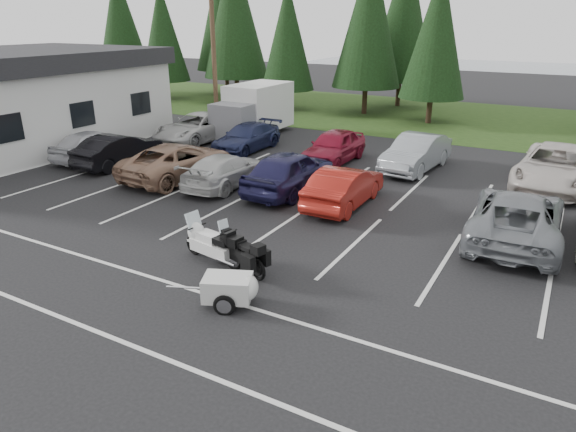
% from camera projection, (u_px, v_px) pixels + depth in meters
% --- Properties ---
extents(ground, '(120.00, 120.00, 0.00)m').
position_uv_depth(ground, '(246.00, 237.00, 16.21)').
color(ground, black).
rests_on(ground, ground).
extents(grass_strip, '(80.00, 16.00, 0.01)m').
position_uv_depth(grass_strip, '(437.00, 117.00, 35.74)').
color(grass_strip, '#1B3511').
rests_on(grass_strip, ground).
extents(lake_water, '(70.00, 50.00, 0.02)m').
position_uv_depth(lake_water, '(539.00, 78.00, 59.14)').
color(lake_water, slate).
rests_on(lake_water, ground).
extents(building, '(10.60, 15.60, 4.90)m').
position_uv_depth(building, '(0.00, 100.00, 26.78)').
color(building, silver).
rests_on(building, ground).
extents(utility_pole, '(1.60, 0.26, 9.00)m').
position_uv_depth(utility_pole, '(214.00, 52.00, 28.84)').
color(utility_pole, '#473321').
rests_on(utility_pole, ground).
extents(box_truck, '(2.40, 5.60, 2.90)m').
position_uv_depth(box_truck, '(250.00, 111.00, 29.50)').
color(box_truck, silver).
rests_on(box_truck, ground).
extents(stall_markings, '(32.00, 16.00, 0.01)m').
position_uv_depth(stall_markings, '(278.00, 217.00, 17.83)').
color(stall_markings, silver).
rests_on(stall_markings, ground).
extents(conifer_0, '(4.58, 4.58, 10.66)m').
position_uv_depth(conifer_0, '(120.00, 21.00, 45.03)').
color(conifer_0, '#332316').
rests_on(conifer_0, ground).
extents(conifer_1, '(3.96, 3.96, 9.22)m').
position_uv_depth(conifer_1, '(163.00, 32.00, 41.54)').
color(conifer_1, '#332316').
rests_on(conifer_1, ground).
extents(conifer_2, '(5.10, 5.10, 11.89)m').
position_uv_depth(conifer_2, '(234.00, 11.00, 39.55)').
color(conifer_2, '#332316').
rests_on(conifer_2, ground).
extents(conifer_3, '(3.87, 3.87, 9.02)m').
position_uv_depth(conifer_3, '(288.00, 36.00, 36.51)').
color(conifer_3, '#332316').
rests_on(conifer_3, ground).
extents(conifer_4, '(4.80, 4.80, 11.17)m').
position_uv_depth(conifer_4, '(369.00, 17.00, 34.77)').
color(conifer_4, '#332316').
rests_on(conifer_4, ground).
extents(conifer_5, '(4.14, 4.14, 9.63)m').
position_uv_depth(conifer_5, '(437.00, 32.00, 31.75)').
color(conifer_5, '#332316').
rests_on(conifer_5, ground).
extents(conifer_back_a, '(5.28, 5.28, 12.30)m').
position_uv_depth(conifer_back_a, '(224.00, 9.00, 44.70)').
color(conifer_back_a, '#332316').
rests_on(conifer_back_a, ground).
extents(conifer_back_b, '(4.97, 4.97, 11.58)m').
position_uv_depth(conifer_back_b, '(404.00, 14.00, 37.97)').
color(conifer_back_b, '#332316').
rests_on(conifer_back_b, ground).
extents(car_near_0, '(2.17, 4.50, 1.48)m').
position_uv_depth(car_near_0, '(92.00, 144.00, 24.87)').
color(car_near_0, silver).
rests_on(car_near_0, ground).
extents(car_near_1, '(1.60, 4.48, 1.47)m').
position_uv_depth(car_near_1, '(119.00, 150.00, 23.83)').
color(car_near_1, black).
rests_on(car_near_1, ground).
extents(car_near_2, '(2.77, 5.54, 1.51)m').
position_uv_depth(car_near_2, '(178.00, 161.00, 21.93)').
color(car_near_2, '#906C54').
rests_on(car_near_2, ground).
extents(car_near_3, '(2.04, 4.63, 1.32)m').
position_uv_depth(car_near_3, '(226.00, 170.00, 20.93)').
color(car_near_3, '#BCBCB9').
rests_on(car_near_3, ground).
extents(car_near_4, '(2.05, 4.95, 1.68)m').
position_uv_depth(car_near_4, '(290.00, 171.00, 20.15)').
color(car_near_4, '#1B1A41').
rests_on(car_near_4, ground).
extents(car_near_5, '(1.58, 4.41, 1.45)m').
position_uv_depth(car_near_5, '(344.00, 187.00, 18.68)').
color(car_near_5, maroon).
rests_on(car_near_5, ground).
extents(car_near_6, '(2.85, 5.72, 1.56)m').
position_uv_depth(car_near_6, '(517.00, 217.00, 15.71)').
color(car_near_6, slate).
rests_on(car_near_6, ground).
extents(car_far_0, '(2.90, 5.68, 1.54)m').
position_uv_depth(car_far_0, '(198.00, 128.00, 28.54)').
color(car_far_0, '#BCBCBA').
rests_on(car_far_0, ground).
extents(car_far_1, '(1.92, 4.67, 1.35)m').
position_uv_depth(car_far_1, '(247.00, 138.00, 26.58)').
color(car_far_1, '#1D2348').
rests_on(car_far_1, ground).
extents(car_far_2, '(1.84, 4.55, 1.55)m').
position_uv_depth(car_far_2, '(334.00, 147.00, 24.29)').
color(car_far_2, maroon).
rests_on(car_far_2, ground).
extents(car_far_3, '(2.15, 4.93, 1.58)m').
position_uv_depth(car_far_3, '(416.00, 153.00, 23.09)').
color(car_far_3, gray).
rests_on(car_far_3, ground).
extents(car_far_4, '(3.16, 6.15, 1.66)m').
position_uv_depth(car_far_4, '(556.00, 167.00, 20.75)').
color(car_far_4, beige).
rests_on(car_far_4, ground).
extents(touring_motorcycle, '(2.53, 1.14, 1.35)m').
position_uv_depth(touring_motorcycle, '(212.00, 240.00, 14.30)').
color(touring_motorcycle, silver).
rests_on(touring_motorcycle, ground).
extents(cargo_trailer, '(1.89, 1.52, 0.77)m').
position_uv_depth(cargo_trailer, '(228.00, 291.00, 12.24)').
color(cargo_trailer, silver).
rests_on(cargo_trailer, ground).
extents(adventure_motorcycle, '(2.33, 1.35, 1.34)m').
position_uv_depth(adventure_motorcycle, '(240.00, 249.00, 13.76)').
color(adventure_motorcycle, black).
rests_on(adventure_motorcycle, ground).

